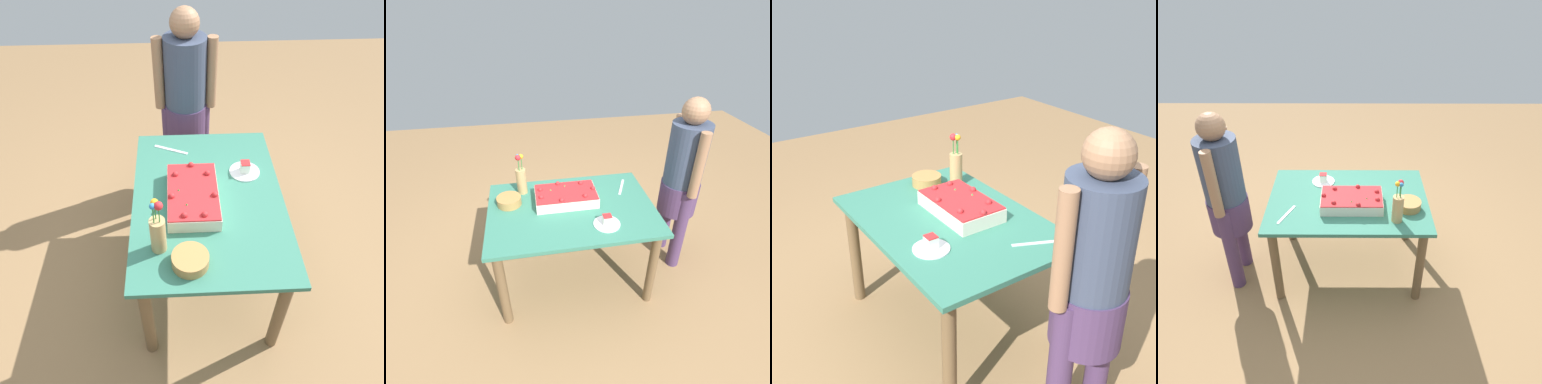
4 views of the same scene
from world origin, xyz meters
The scene contains 8 objects.
ground_plane centered at (0.00, 0.00, 0.00)m, with size 8.00×8.00×0.00m, color #946F48.
dining_table centered at (0.00, 0.00, 0.61)m, with size 1.26×0.88×0.73m.
sheet_cake centered at (-0.03, 0.09, 0.78)m, with size 0.47×0.29×0.11m.
serving_plate_with_slice centered at (0.21, -0.25, 0.75)m, with size 0.19×0.19×0.08m.
cake_knife centered at (0.46, 0.21, 0.73)m, with size 0.24×0.02×0.00m, color silver.
flower_vase centered at (-0.36, 0.28, 0.86)m, with size 0.08×0.08×0.34m.
fruit_bowl centered at (-0.46, 0.13, 0.76)m, with size 0.19×0.19×0.06m, color #AD7D43.
person_standing centered at (0.93, 0.10, 0.85)m, with size 0.31×0.45×1.49m.
Camera 4 is at (-0.03, 2.43, 2.44)m, focal length 35.00 mm.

